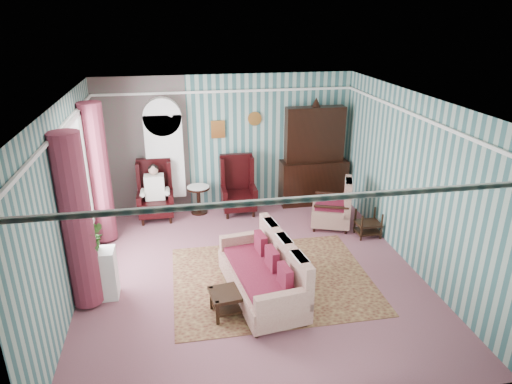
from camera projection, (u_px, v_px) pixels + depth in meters
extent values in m
plane|color=#955668|center=(251.00, 272.00, 7.72)|extent=(6.00, 6.00, 0.00)
cube|color=#396767|center=(227.00, 142.00, 9.93)|extent=(5.50, 0.02, 2.90)
cube|color=#396767|center=(302.00, 304.00, 4.45)|extent=(5.50, 0.02, 2.90)
cube|color=#396767|center=(67.00, 205.00, 6.73)|extent=(0.02, 6.00, 2.90)
cube|color=#396767|center=(412.00, 181.00, 7.65)|extent=(0.02, 6.00, 2.90)
cube|color=silver|center=(250.00, 100.00, 6.65)|extent=(5.50, 6.00, 0.02)
cube|color=#834359|center=(143.00, 146.00, 9.62)|extent=(1.90, 0.01, 2.90)
cube|color=white|center=(250.00, 124.00, 6.78)|extent=(5.50, 6.00, 0.05)
cube|color=white|center=(76.00, 184.00, 7.25)|extent=(0.04, 1.50, 1.90)
cylinder|color=brown|center=(77.00, 223.00, 6.39)|extent=(0.44, 0.44, 2.60)
cylinder|color=brown|center=(98.00, 174.00, 8.31)|extent=(0.44, 0.44, 2.60)
cube|color=orange|center=(218.00, 129.00, 9.76)|extent=(0.30, 0.03, 0.38)
cube|color=silver|center=(166.00, 162.00, 9.68)|extent=(0.80, 0.28, 2.24)
cube|color=black|center=(314.00, 153.00, 10.09)|extent=(1.50, 0.56, 2.36)
cube|color=black|center=(155.00, 191.00, 9.47)|extent=(0.76, 0.80, 1.25)
cube|color=black|center=(238.00, 186.00, 9.76)|extent=(0.76, 0.80, 1.25)
cylinder|color=black|center=(199.00, 200.00, 9.87)|extent=(0.50, 0.50, 0.60)
cube|color=black|center=(368.00, 223.00, 8.86)|extent=(0.45, 0.38, 0.54)
cube|color=silver|center=(98.00, 274.00, 6.90)|extent=(0.55, 0.35, 0.80)
cube|color=#541C21|center=(272.00, 279.00, 7.50)|extent=(3.20, 2.60, 0.01)
cube|color=beige|center=(261.00, 265.00, 6.84)|extent=(1.36, 2.09, 1.12)
cube|color=#BAB090|center=(331.00, 206.00, 9.21)|extent=(0.98, 1.04, 0.89)
cube|color=black|center=(239.00, 301.00, 6.63)|extent=(0.89, 0.58, 0.37)
imported|color=#204816|center=(91.00, 243.00, 6.56)|extent=(0.43, 0.39, 0.41)
imported|color=#225019|center=(95.00, 235.00, 6.76)|extent=(0.25, 0.21, 0.43)
imported|color=#215019|center=(91.00, 238.00, 6.69)|extent=(0.27, 0.27, 0.41)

